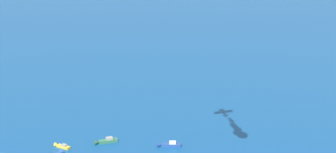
% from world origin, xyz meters
% --- Properties ---
extents(motorboat_ahead, '(7.18, 7.12, 2.33)m').
position_xyz_m(motorboat_ahead, '(-31.20, 16.18, 0.63)').
color(motorboat_ahead, '#33704C').
rests_on(motorboat_ahead, ground_plane).
extents(motorboat_mid_cluster, '(6.28, 2.24, 1.78)m').
position_xyz_m(motorboat_mid_cluster, '(-42.39, 6.83, 0.48)').
color(motorboat_mid_cluster, gold).
rests_on(motorboat_mid_cluster, ground_plane).
extents(motorboat_outer_ring_a, '(8.09, 5.08, 2.31)m').
position_xyz_m(motorboat_outer_ring_a, '(-10.37, 22.51, 0.62)').
color(motorboat_outer_ring_a, '#23478C').
rests_on(motorboat_outer_ring_a, ground_plane).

